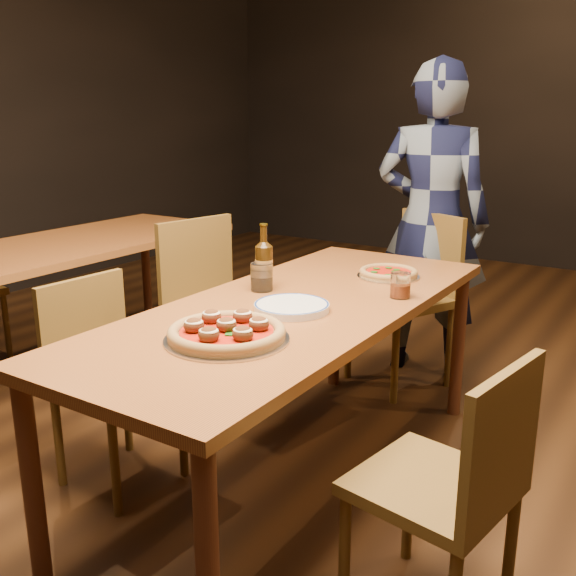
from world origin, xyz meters
The scene contains 14 objects.
ground centered at (0.00, 0.00, 0.00)m, with size 9.00×9.00×0.00m, color black.
table_main centered at (0.00, 0.00, 0.68)m, with size 0.80×2.00×0.75m.
table_left centered at (-1.70, 0.30, 0.68)m, with size 0.80×2.00×0.75m.
chair_main_nw centered at (-0.59, -0.37, 0.43)m, with size 0.40×0.40×0.85m, color brown, non-canonical shape.
chair_main_sw centered at (-0.67, 0.41, 0.49)m, with size 0.46×0.46×0.98m, color brown, non-canonical shape.
chair_main_e centered at (0.70, -0.39, 0.43)m, with size 0.40×0.40×0.86m, color brown, non-canonical shape.
chair_end centered at (-0.06, 1.15, 0.48)m, with size 0.45×0.45×0.97m, color brown, non-canonical shape.
pizza_meatball centered at (0.04, -0.46, 0.78)m, with size 0.39×0.39×0.07m.
pizza_margherita centered at (0.13, 0.56, 0.77)m, with size 0.27×0.27×0.04m.
plate_stack centered at (0.04, -0.09, 0.76)m, with size 0.27×0.27×0.03m, color white.
beer_bottle centered at (-0.22, 0.12, 0.84)m, with size 0.07×0.07×0.26m.
water_glass centered at (-0.21, 0.08, 0.81)m, with size 0.09×0.09×0.11m, color white.
amber_glass centered at (0.30, 0.28, 0.80)m, with size 0.08×0.08×0.10m, color #983D11.
diner centered at (-0.01, 1.42, 0.86)m, with size 0.63×0.41×1.72m, color black.
Camera 1 is at (1.23, -1.95, 1.44)m, focal length 40.00 mm.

